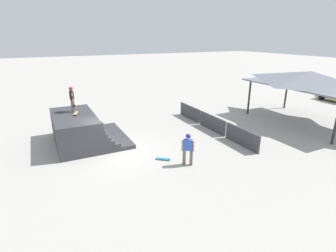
# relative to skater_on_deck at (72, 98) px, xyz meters

# --- Properties ---
(ground_plane) EXTENTS (160.00, 160.00, 0.00)m
(ground_plane) POSITION_rel_skater_on_deck_xyz_m (2.99, 1.50, -2.73)
(ground_plane) COLOR #ADA8A0
(quarter_pipe_ramp) EXTENTS (4.68, 4.20, 1.84)m
(quarter_pipe_ramp) POSITION_rel_skater_on_deck_xyz_m (0.78, 0.20, -1.90)
(quarter_pipe_ramp) COLOR #38383D
(quarter_pipe_ramp) RESTS_ON ground
(skater_on_deck) EXTENTS (0.66, 0.23, 1.55)m
(skater_on_deck) POSITION_rel_skater_on_deck_xyz_m (0.00, 0.00, 0.00)
(skater_on_deck) COLOR #6B6051
(skater_on_deck) RESTS_ON quarter_pipe_ramp
(skateboard_on_deck) EXTENTS (0.86, 0.43, 0.09)m
(skateboard_on_deck) POSITION_rel_skater_on_deck_xyz_m (0.66, 0.04, -0.83)
(skateboard_on_deck) COLOR green
(skateboard_on_deck) RESTS_ON quarter_pipe_ramp
(bystander_walking) EXTENTS (0.48, 0.60, 1.70)m
(bystander_walking) POSITION_rel_skater_on_deck_xyz_m (6.23, 4.58, -1.73)
(bystander_walking) COLOR #6B6051
(bystander_walking) RESTS_ON ground
(skateboard_on_ground) EXTENTS (0.65, 0.73, 0.09)m
(skateboard_on_ground) POSITION_rel_skater_on_deck_xyz_m (5.19, 3.71, -2.67)
(skateboard_on_ground) COLOR silver
(skateboard_on_ground) RESTS_ON ground
(barrier_fence) EXTENTS (8.89, 0.12, 1.05)m
(barrier_fence) POSITION_rel_skater_on_deck_xyz_m (2.46, 8.79, -2.20)
(barrier_fence) COLOR #3D3D42
(barrier_fence) RESTS_ON ground
(pavilion_shelter) EXTENTS (8.64, 5.17, 3.88)m
(pavilion_shelter) POSITION_rel_skater_on_deck_xyz_m (4.16, 16.08, 0.61)
(pavilion_shelter) COLOR #2D2D33
(pavilion_shelter) RESTS_ON ground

